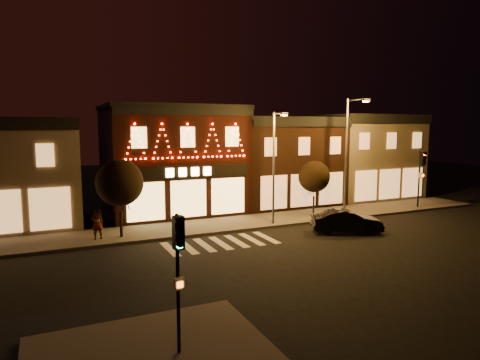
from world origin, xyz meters
TOP-DOWN VIEW (x-y plane):
  - ground at (0.00, 0.00)m, footprint 120.00×120.00m
  - sidewalk_far at (2.00, 8.00)m, footprint 44.00×4.00m
  - building_pulp at (0.00, 13.98)m, footprint 10.20×8.34m
  - building_right_a at (9.50, 13.99)m, footprint 9.20×8.28m
  - building_right_b at (18.50, 13.99)m, footprint 9.20×8.28m
  - traffic_signal_near at (-5.73, -7.02)m, footprint 0.31×0.43m
  - traffic_signal_far at (18.80, 6.87)m, footprint 0.37×0.52m
  - streetlamp_mid at (4.89, 6.38)m, footprint 0.49×1.72m
  - streetlamp_right at (12.14, 7.81)m, footprint 0.66×1.99m
  - tree_left at (-5.07, 7.33)m, footprint 2.79×2.79m
  - tree_right at (9.47, 8.46)m, footprint 2.39×2.39m
  - dark_sedan at (8.24, 3.00)m, footprint 4.65×3.17m
  - pedestrian at (-6.44, 7.28)m, footprint 0.77×0.58m

SIDE VIEW (x-z plane):
  - ground at x=0.00m, z-range 0.00..0.00m
  - sidewalk_far at x=2.00m, z-range 0.00..0.15m
  - dark_sedan at x=8.24m, z-range 0.00..1.45m
  - pedestrian at x=-6.44m, z-range 0.15..2.06m
  - tree_right at x=9.47m, z-range 0.95..4.95m
  - traffic_signal_near at x=-5.73m, z-range 0.99..5.11m
  - tree_left at x=-5.07m, z-range 1.08..5.74m
  - traffic_signal_far at x=18.80m, z-range 1.13..5.72m
  - building_right_a at x=9.50m, z-range 0.01..7.51m
  - building_right_b at x=18.50m, z-range 0.01..7.81m
  - building_pulp at x=0.00m, z-range 0.01..8.31m
  - streetlamp_mid at x=4.89m, z-range 0.80..8.32m
  - streetlamp_right at x=12.14m, z-range 0.90..9.57m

